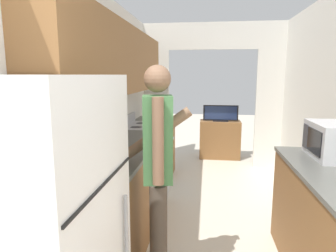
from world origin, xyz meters
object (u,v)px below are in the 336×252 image
tv_cabinet (220,139)px  television (221,113)px  person (158,172)px  microwave (335,141)px  range_oven (148,157)px

tv_cabinet → television: (-0.00, -0.04, 0.52)m
person → microwave: (1.43, 0.55, 0.16)m
range_oven → tv_cabinet: size_ratio=1.37×
person → microwave: size_ratio=3.21×
microwave → television: size_ratio=0.79×
range_oven → microwave: microwave is taller
range_oven → person: (0.47, -1.98, 0.45)m
television → range_oven: bearing=-122.0°
tv_cabinet → television: size_ratio=1.17×
range_oven → microwave: 2.46m
person → microwave: person is taller
television → tv_cabinet: bearing=90.0°
range_oven → microwave: bearing=-36.9°
television → person: bearing=-99.4°
range_oven → person: size_ratio=0.63×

